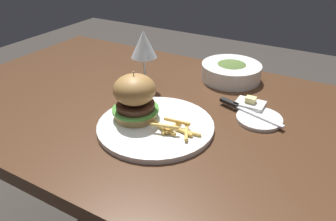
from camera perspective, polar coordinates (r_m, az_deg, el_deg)
name	(u,v)px	position (r m, az deg, el deg)	size (l,w,h in m)	color
dining_table	(170,133)	(0.99, 0.30, -4.02)	(1.46, 0.82, 0.74)	#472B19
main_plate	(156,126)	(0.86, -2.16, -2.69)	(0.30, 0.30, 0.01)	white
burger_sandwich	(135,97)	(0.85, -5.78, 2.34)	(0.12, 0.12, 0.13)	tan
fries_pile	(175,128)	(0.81, 1.20, -3.12)	(0.13, 0.07, 0.02)	#EABC5B
wine_glass	(144,46)	(1.01, -4.25, 11.21)	(0.08, 0.08, 0.19)	silver
bread_plate	(259,119)	(0.92, 15.59, -1.40)	(0.12, 0.12, 0.01)	white
table_knife	(244,109)	(0.94, 13.16, 0.19)	(0.20, 0.08, 0.01)	silver
butter_dish	(250,105)	(0.97, 14.10, 0.98)	(0.08, 0.06, 0.04)	white
soup_bowl	(231,71)	(1.14, 10.92, 6.75)	(0.20, 0.20, 0.06)	white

